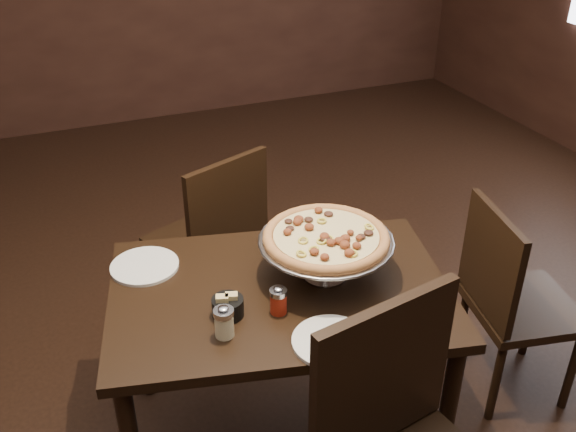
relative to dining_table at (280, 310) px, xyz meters
name	(u,v)px	position (x,y,z in m)	size (l,w,h in m)	color
room	(298,79)	(0.09, 0.06, 0.79)	(6.04, 7.04, 2.84)	black
dining_table	(280,310)	(0.00, 0.00, 0.00)	(1.27, 0.99, 0.71)	black
pizza_stand	(326,238)	(0.17, 0.01, 0.25)	(0.46, 0.46, 0.19)	#B5B4BB
parmesan_shaker	(224,322)	(-0.24, -0.16, 0.14)	(0.06, 0.06, 0.11)	beige
pepper_flake_shaker	(278,300)	(-0.05, -0.12, 0.14)	(0.06, 0.06, 0.10)	maroon
packet_caddy	(228,306)	(-0.20, -0.07, 0.13)	(0.10, 0.10, 0.08)	black
napkin_stack	(358,335)	(0.13, -0.32, 0.10)	(0.13, 0.13, 0.01)	silver
plate_left	(145,266)	(-0.40, 0.29, 0.10)	(0.24, 0.24, 0.01)	silver
plate_near	(332,341)	(0.04, -0.31, 0.10)	(0.24, 0.24, 0.01)	silver
serving_spatula	(317,245)	(0.13, -0.01, 0.24)	(0.14, 0.14, 0.02)	#B5B4BB
chair_far	(213,236)	(-0.03, 0.75, -0.13)	(0.55, 0.55, 0.90)	black
chair_side	(510,297)	(0.93, -0.09, -0.15)	(0.47, 0.47, 0.86)	black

